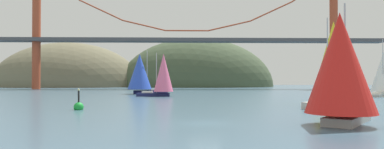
# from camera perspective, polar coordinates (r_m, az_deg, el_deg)

# --- Properties ---
(ground_plane) EXTENTS (360.00, 360.00, 0.00)m
(ground_plane) POSITION_cam_1_polar(r_m,az_deg,el_deg) (27.35, 2.14, -8.05)
(ground_plane) COLOR #426075
(headland_left) EXTENTS (68.96, 44.00, 41.07)m
(headland_left) POSITION_cam_1_polar(r_m,az_deg,el_deg) (170.61, -19.86, -1.90)
(headland_left) COLOR #6B664C
(headland_left) RESTS_ON ground_plane
(headland_center) EXTENTS (72.26, 44.00, 45.60)m
(headland_center) POSITION_cam_1_polar(r_m,az_deg,el_deg) (162.25, 0.72, -2.00)
(headland_center) COLOR #425138
(headland_center) RESTS_ON ground_plane
(suspension_bridge) EXTENTS (141.57, 6.00, 41.99)m
(suspension_bridge) POSITION_cam_1_polar(r_m,az_deg,el_deg) (123.05, -0.83, 6.40)
(suspension_bridge) COLOR #A34228
(suspension_bridge) RESTS_ON ground_plane
(sailboat_red_spinnaker) EXTENTS (8.01, 8.76, 9.36)m
(sailboat_red_spinnaker) POSITION_cam_1_polar(r_m,az_deg,el_deg) (27.81, 23.32, 1.31)
(sailboat_red_spinnaker) COLOR #B7B2A8
(sailboat_red_spinnaker) RESTS_ON ground_plane
(sailboat_yellow_sail) EXTENTS (9.02, 8.55, 11.00)m
(sailboat_yellow_sail) POSITION_cam_1_polar(r_m,az_deg,el_deg) (46.71, 22.29, 1.97)
(sailboat_yellow_sail) COLOR #B7B2A8
(sailboat_yellow_sail) RESTS_ON ground_plane
(sailboat_blue_spinnaker) EXTENTS (9.80, 6.33, 10.29)m
(sailboat_blue_spinnaker) POSITION_cam_1_polar(r_m,az_deg,el_deg) (82.05, -8.55, 0.32)
(sailboat_blue_spinnaker) COLOR #191E4C
(sailboat_blue_spinnaker) RESTS_ON ground_plane
(sailboat_pink_spinnaker) EXTENTS (7.49, 4.16, 8.78)m
(sailboat_pink_spinnaker) POSITION_cam_1_polar(r_m,az_deg,el_deg) (69.81, -4.86, 0.06)
(sailboat_pink_spinnaker) COLOR #191E4C
(sailboat_pink_spinnaker) RESTS_ON ground_plane
(channel_buoy) EXTENTS (1.10, 1.10, 2.64)m
(channel_buoy) POSITION_cam_1_polar(r_m,az_deg,el_deg) (41.24, -18.23, -5.04)
(channel_buoy) COLOR green
(channel_buoy) RESTS_ON ground_plane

